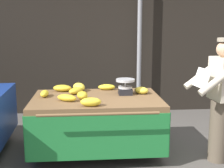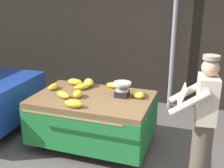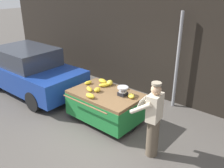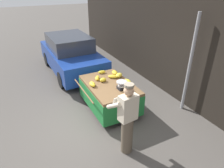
% 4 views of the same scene
% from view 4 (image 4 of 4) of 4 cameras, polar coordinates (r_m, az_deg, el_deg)
% --- Properties ---
extents(ground_plane, '(60.00, 60.00, 0.00)m').
position_cam_4_polar(ground_plane, '(5.54, -4.58, -11.65)').
color(ground_plane, '#514C47').
extents(back_wall, '(16.00, 0.24, 3.63)m').
position_cam_4_polar(back_wall, '(6.29, 21.33, 10.15)').
color(back_wall, black).
rests_on(back_wall, ground).
extents(street_pole, '(0.09, 0.09, 2.81)m').
position_cam_4_polar(street_pole, '(5.93, 21.18, 4.95)').
color(street_pole, gray).
rests_on(street_pole, ground).
extents(banana_cart, '(1.86, 1.41, 0.85)m').
position_cam_4_polar(banana_cart, '(5.83, -0.79, -1.77)').
color(banana_cart, brown).
rests_on(banana_cart, ground).
extents(weighing_scale, '(0.28, 0.28, 0.24)m').
position_cam_4_polar(weighing_scale, '(5.40, 2.71, -0.38)').
color(weighing_scale, black).
rests_on(weighing_scale, banana_cart).
extents(banana_bunch_0, '(0.28, 0.16, 0.09)m').
position_cam_4_polar(banana_bunch_0, '(5.78, 4.52, 0.76)').
color(banana_bunch_0, yellow).
rests_on(banana_bunch_0, banana_cart).
extents(banana_bunch_1, '(0.31, 0.25, 0.10)m').
position_cam_4_polar(banana_bunch_1, '(5.98, -4.16, 1.73)').
color(banana_bunch_1, gold).
rests_on(banana_bunch_1, banana_cart).
extents(banana_bunch_2, '(0.28, 0.16, 0.11)m').
position_cam_4_polar(banana_bunch_2, '(5.61, -5.57, -0.05)').
color(banana_bunch_2, yellow).
rests_on(banana_bunch_2, banana_cart).
extents(banana_bunch_3, '(0.32, 0.22, 0.10)m').
position_cam_4_polar(banana_bunch_3, '(6.30, 0.79, 3.27)').
color(banana_bunch_3, gold).
rests_on(banana_bunch_3, banana_cart).
extents(banana_bunch_4, '(0.30, 0.33, 0.10)m').
position_cam_4_polar(banana_bunch_4, '(6.05, 0.24, 2.16)').
color(banana_bunch_4, gold).
rests_on(banana_bunch_4, banana_cart).
extents(banana_bunch_5, '(0.26, 0.29, 0.13)m').
position_cam_4_polar(banana_bunch_5, '(6.09, 1.99, 2.50)').
color(banana_bunch_5, yellow).
rests_on(banana_bunch_5, banana_cart).
extents(banana_bunch_6, '(0.18, 0.23, 0.12)m').
position_cam_4_polar(banana_bunch_6, '(5.83, -2.57, 1.18)').
color(banana_bunch_6, gold).
rests_on(banana_bunch_6, banana_cart).
extents(banana_bunch_7, '(0.27, 0.26, 0.10)m').
position_cam_4_polar(banana_bunch_7, '(5.25, 4.27, -2.09)').
color(banana_bunch_7, yellow).
rests_on(banana_bunch_7, banana_cart).
extents(banana_bunch_8, '(0.13, 0.25, 0.10)m').
position_cam_4_polar(banana_bunch_8, '(6.36, -2.91, 3.43)').
color(banana_bunch_8, yellow).
rests_on(banana_bunch_8, banana_cart).
extents(vendor_person, '(0.62, 0.56, 1.71)m').
position_cam_4_polar(vendor_person, '(4.32, 4.31, -9.86)').
color(vendor_person, brown).
rests_on(vendor_person, ground).
extents(parked_car, '(3.94, 1.82, 1.51)m').
position_cam_4_polar(parked_car, '(8.56, -11.56, 8.23)').
color(parked_car, navy).
rests_on(parked_car, ground).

